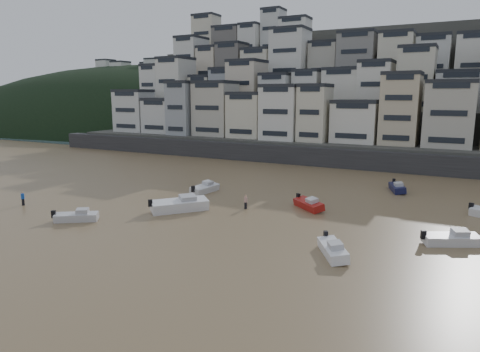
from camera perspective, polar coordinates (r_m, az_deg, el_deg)
The scene contains 13 objects.
sea_strip at distance 212.76m, azimuth -13.98°, elevation 6.88°, with size 340.00×340.00×0.00m, color slate.
harbor_wall at distance 82.53m, azimuth 12.80°, elevation 2.38°, with size 140.00×3.00×3.50m, color #38383A.
hillside at distance 119.93m, azimuth 20.27°, elevation 9.94°, with size 141.04×66.00×50.00m.
headland at distance 195.42m, azimuth -12.61°, elevation 6.62°, with size 216.00×135.00×53.33m.
boat_c at distance 50.63m, azimuth -8.05°, elevation -3.59°, with size 7.25×2.37×1.98m, color white, non-canonical shape.
boat_e at distance 51.84m, azimuth 9.13°, elevation -3.61°, with size 5.16×1.69×1.41m, color #A41814, non-canonical shape.
boat_d at distance 43.67m, azimuth 26.36°, elevation -7.34°, with size 5.39×1.76×1.47m, color silver, non-canonical shape.
boat_b at distance 37.59m, azimuth 12.27°, elevation -9.31°, with size 5.31×1.74×1.45m, color white, non-canonical shape.
boat_i at distance 64.33m, azimuth 20.23°, elevation -1.32°, with size 5.23×1.71×1.43m, color #13153C, non-canonical shape.
boat_f at distance 59.83m, azimuth -4.72°, elevation -1.52°, with size 5.44×1.78×1.48m, color silver, non-canonical shape.
boat_j at distance 49.64m, azimuth -21.00°, elevation -4.89°, with size 4.92×1.61×1.34m, color silver, non-canonical shape.
person_blue at distance 59.25m, azimuth -26.98°, elevation -2.68°, with size 0.44×0.44×1.74m, color blue, non-canonical shape.
person_pink at distance 51.20m, azimuth 0.76°, elevation -3.46°, with size 0.44×0.44×1.74m, color tan, non-canonical shape.
Camera 1 is at (30.69, -14.02, 13.51)m, focal length 32.00 mm.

